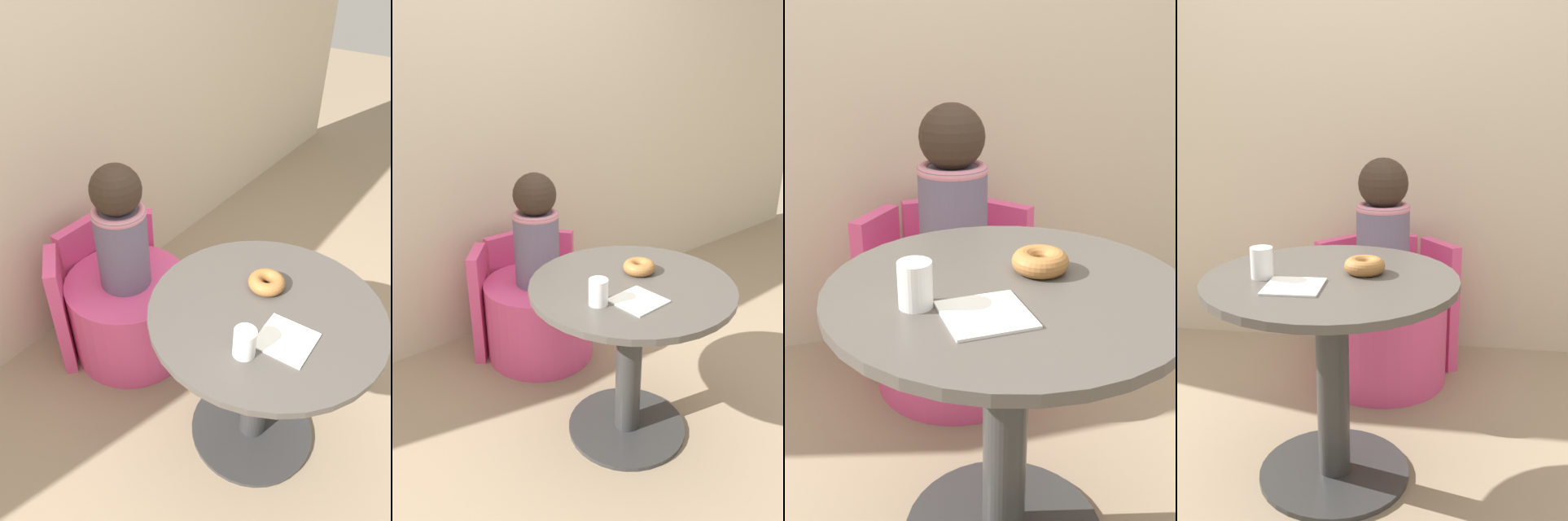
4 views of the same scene
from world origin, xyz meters
The scene contains 9 objects.
ground_plane centered at (0.00, 0.00, 0.00)m, with size 12.00×12.00×0.00m, color gray.
back_wall centered at (0.00, 1.13, 1.20)m, with size 6.00×0.06×2.40m.
round_table centered at (0.07, 0.02, 0.46)m, with size 0.75×0.75×0.66m.
tub_chair centered at (0.13, 0.71, 0.20)m, with size 0.53×0.53×0.39m.
booth_backrest centered at (0.13, 0.93, 0.28)m, with size 0.63×0.23×0.56m.
child_figure centered at (0.13, 0.71, 0.66)m, with size 0.22×0.22×0.54m.
donut centered at (0.16, 0.08, 0.68)m, with size 0.12×0.12×0.05m.
cup centered at (-0.12, -0.01, 0.70)m, with size 0.07×0.07×0.09m.
paper_napkin centered at (-0.01, -0.09, 0.66)m, with size 0.16×0.16×0.01m.
Camera 2 is at (-1.12, -1.13, 1.47)m, focal length 35.00 mm.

